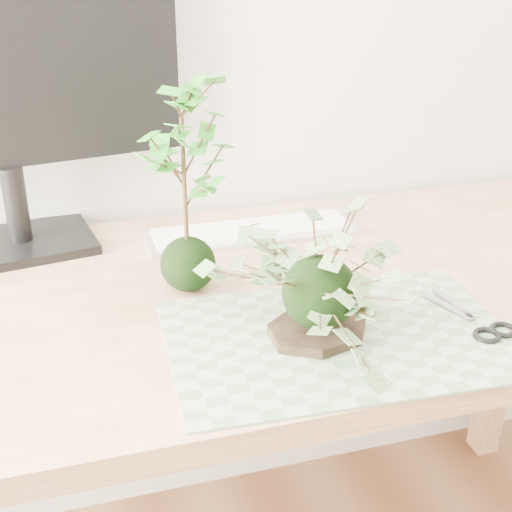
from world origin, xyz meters
The scene contains 7 objects.
desk centered at (0.01, 1.23, 0.65)m, with size 1.60×0.70×0.74m.
cutting_mat centered at (0.10, 1.04, 0.74)m, with size 0.49×0.33×0.00m, color #5E8054.
stone_dish centered at (0.07, 1.06, 0.75)m, with size 0.16×0.16×0.01m, color black.
ivy_kokedama centered at (0.07, 1.06, 0.86)m, with size 0.36×0.36×0.21m.
maple_kokedama centered at (-0.08, 1.25, 1.00)m, with size 0.21×0.21×0.37m.
keyboard centered at (0.08, 1.44, 0.75)m, with size 0.40×0.12×0.02m.
scissors centered at (0.30, 1.00, 0.75)m, with size 0.08×0.17×0.01m.
Camera 1 is at (-0.27, 0.23, 1.28)m, focal length 50.00 mm.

